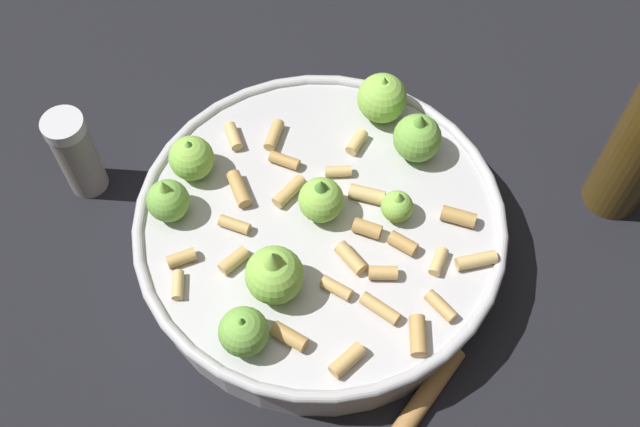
# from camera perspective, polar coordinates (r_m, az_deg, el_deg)

# --- Properties ---
(ground_plane) EXTENTS (2.40, 2.40, 0.00)m
(ground_plane) POSITION_cam_1_polar(r_m,az_deg,el_deg) (0.69, -0.00, -2.63)
(ground_plane) COLOR black
(cooking_pan) EXTENTS (0.32, 0.32, 0.11)m
(cooking_pan) POSITION_cam_1_polar(r_m,az_deg,el_deg) (0.66, -0.07, -1.16)
(cooking_pan) COLOR #B7B7BC
(cooking_pan) RESTS_ON ground
(pepper_shaker) EXTENTS (0.04, 0.04, 0.09)m
(pepper_shaker) POSITION_cam_1_polar(r_m,az_deg,el_deg) (0.72, -17.75, 4.27)
(pepper_shaker) COLOR gray
(pepper_shaker) RESTS_ON ground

